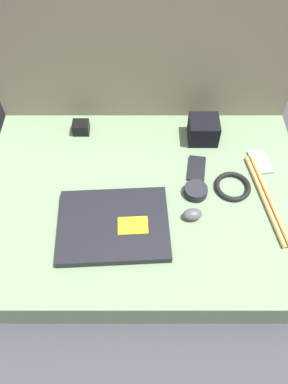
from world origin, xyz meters
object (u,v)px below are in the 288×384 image
computer_mouse (192,215)px  phone_black (197,169)px  camera_pouch (204,130)px  charger_brick (81,127)px  laptop (114,225)px  speaker_puck (196,191)px  phone_silver (260,162)px

computer_mouse → phone_black: bearing=72.8°
camera_pouch → charger_brick: 0.45m
computer_mouse → charger_brick: size_ratio=1.11×
computer_mouse → camera_pouch: (0.06, 0.34, 0.03)m
computer_mouse → phone_black: 0.20m
laptop → camera_pouch: size_ratio=3.32×
speaker_puck → phone_black: bearing=82.9°
phone_silver → phone_black: bearing=178.7°
computer_mouse → camera_pouch: size_ratio=0.62×
camera_pouch → phone_black: bearing=-102.3°
charger_brick → camera_pouch: bearing=-4.1°
computer_mouse → speaker_puck: bearing=70.8°
phone_silver → phone_black: (-0.22, -0.03, 0.00)m
laptop → speaker_puck: (0.26, 0.13, 0.00)m
laptop → speaker_puck: size_ratio=4.44×
speaker_puck → phone_black: (0.01, 0.10, -0.01)m
laptop → camera_pouch: 0.49m
laptop → charger_brick: (-0.14, 0.41, 0.01)m
computer_mouse → charger_brick: charger_brick is taller
computer_mouse → speaker_puck: 0.09m
computer_mouse → phone_silver: computer_mouse is taller
computer_mouse → phone_silver: size_ratio=0.59×
phone_silver → camera_pouch: (-0.19, 0.12, 0.04)m
phone_silver → charger_brick: 0.65m
speaker_puck → charger_brick: charger_brick is taller
camera_pouch → charger_brick: (-0.44, 0.03, -0.02)m
computer_mouse → phone_silver: (0.25, 0.22, -0.01)m
phone_black → camera_pouch: (0.03, 0.15, 0.04)m
laptop → computer_mouse: 0.24m
computer_mouse → camera_pouch: 0.35m
laptop → phone_silver: laptop is taller
speaker_puck → phone_silver: (0.24, 0.13, -0.01)m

